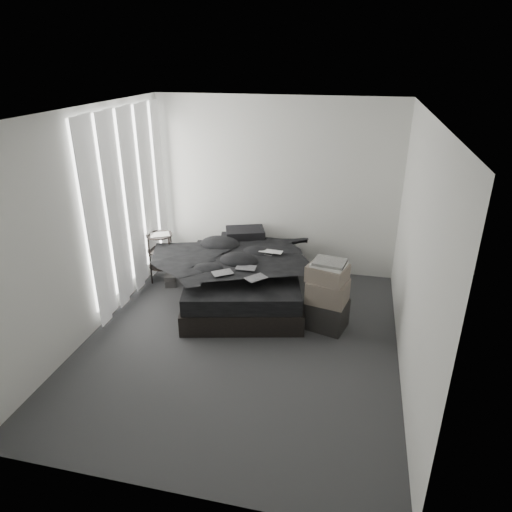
% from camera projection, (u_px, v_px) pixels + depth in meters
% --- Properties ---
extents(floor, '(3.60, 4.20, 0.01)m').
position_uv_depth(floor, '(241.00, 340.00, 5.40)').
color(floor, '#323234').
rests_on(floor, ground).
extents(ceiling, '(3.60, 4.20, 0.01)m').
position_uv_depth(ceiling, '(237.00, 112.00, 4.34)').
color(ceiling, white).
rests_on(ceiling, ground).
extents(wall_back, '(3.60, 0.01, 2.60)m').
position_uv_depth(wall_back, '(276.00, 187.00, 6.74)').
color(wall_back, silver).
rests_on(wall_back, ground).
extents(wall_front, '(3.60, 0.01, 2.60)m').
position_uv_depth(wall_front, '(158.00, 354.00, 3.00)').
color(wall_front, silver).
rests_on(wall_front, ground).
extents(wall_left, '(0.01, 4.20, 2.60)m').
position_uv_depth(wall_left, '(88.00, 226.00, 5.24)').
color(wall_left, silver).
rests_on(wall_left, ground).
extents(wall_right, '(0.01, 4.20, 2.60)m').
position_uv_depth(wall_right, '(415.00, 254.00, 4.50)').
color(wall_right, silver).
rests_on(wall_right, ground).
extents(window_left, '(0.02, 2.00, 2.30)m').
position_uv_depth(window_left, '(126.00, 199.00, 6.02)').
color(window_left, white).
rests_on(window_left, wall_left).
extents(curtain_left, '(0.06, 2.12, 2.48)m').
position_uv_depth(curtain_left, '(130.00, 205.00, 6.03)').
color(curtain_left, white).
rests_on(curtain_left, wall_left).
extents(bed, '(1.91, 2.26, 0.27)m').
position_uv_depth(bed, '(243.00, 289.00, 6.30)').
color(bed, black).
rests_on(bed, floor).
extents(mattress, '(1.84, 2.19, 0.21)m').
position_uv_depth(mattress, '(243.00, 273.00, 6.20)').
color(mattress, black).
rests_on(mattress, bed).
extents(duvet, '(1.80, 1.97, 0.23)m').
position_uv_depth(duvet, '(243.00, 260.00, 6.07)').
color(duvet, black).
rests_on(duvet, mattress).
extents(pillow_lower, '(0.67, 0.53, 0.13)m').
position_uv_depth(pillow_lower, '(241.00, 240.00, 6.83)').
color(pillow_lower, black).
rests_on(pillow_lower, mattress).
extents(pillow_upper, '(0.65, 0.54, 0.12)m').
position_uv_depth(pillow_upper, '(245.00, 233.00, 6.76)').
color(pillow_upper, black).
rests_on(pillow_upper, pillow_lower).
extents(laptop, '(0.33, 0.23, 0.02)m').
position_uv_depth(laptop, '(270.00, 248.00, 6.11)').
color(laptop, silver).
rests_on(laptop, duvet).
extents(comic_a, '(0.30, 0.28, 0.01)m').
position_uv_depth(comic_a, '(222.00, 267.00, 5.58)').
color(comic_a, black).
rests_on(comic_a, duvet).
extents(comic_b, '(0.25, 0.17, 0.01)m').
position_uv_depth(comic_b, '(246.00, 262.00, 5.71)').
color(comic_b, black).
rests_on(comic_b, duvet).
extents(comic_c, '(0.29, 0.29, 0.01)m').
position_uv_depth(comic_c, '(256.00, 272.00, 5.45)').
color(comic_c, black).
rests_on(comic_c, duvet).
extents(side_stand, '(0.49, 0.49, 0.71)m').
position_uv_depth(side_stand, '(161.00, 257.00, 6.75)').
color(side_stand, black).
rests_on(side_stand, floor).
extents(papers, '(0.34, 0.31, 0.01)m').
position_uv_depth(papers, '(160.00, 235.00, 6.59)').
color(papers, white).
rests_on(papers, side_stand).
extents(floor_books, '(0.22, 0.26, 0.15)m').
position_uv_depth(floor_books, '(171.00, 280.00, 6.67)').
color(floor_books, black).
rests_on(floor_books, floor).
extents(box_lower, '(0.58, 0.51, 0.36)m').
position_uv_depth(box_lower, '(325.00, 314.00, 5.61)').
color(box_lower, black).
rests_on(box_lower, floor).
extents(box_mid, '(0.53, 0.45, 0.28)m').
position_uv_depth(box_mid, '(328.00, 291.00, 5.46)').
color(box_mid, '#64594F').
rests_on(box_mid, box_lower).
extents(box_upper, '(0.53, 0.48, 0.19)m').
position_uv_depth(box_upper, '(328.00, 273.00, 5.38)').
color(box_upper, '#64594F').
rests_on(box_upper, box_mid).
extents(art_book_white, '(0.44, 0.39, 0.04)m').
position_uv_depth(art_book_white, '(329.00, 264.00, 5.33)').
color(art_book_white, silver).
rests_on(art_book_white, box_upper).
extents(art_book_snake, '(0.41, 0.35, 0.03)m').
position_uv_depth(art_book_snake, '(330.00, 262.00, 5.31)').
color(art_book_snake, silver).
rests_on(art_book_snake, art_book_white).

